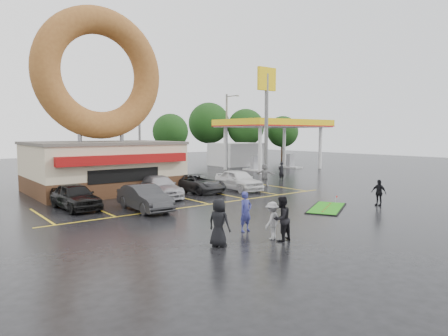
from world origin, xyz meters
TOP-DOWN VIEW (x-y plane):
  - ground at (0.00, 0.00)m, footprint 120.00×120.00m
  - donut_shop at (-3.00, 12.97)m, footprint 10.20×8.70m
  - gas_station at (20.00, 20.94)m, footprint 12.30×13.65m
  - shell_sign at (13.00, 12.00)m, footprint 2.20×0.36m
  - streetlight_mid at (4.00, 20.92)m, footprint 0.40×2.21m
  - streetlight_right at (16.00, 21.92)m, footprint 0.40×2.21m
  - tree_far_a at (26.00, 30.00)m, footprint 5.60×5.60m
  - tree_far_b at (32.00, 28.00)m, footprint 4.90×4.90m
  - tree_far_c at (22.00, 34.00)m, footprint 6.30×6.30m
  - tree_far_d at (14.00, 32.00)m, footprint 4.90×4.90m
  - car_black at (-6.96, 6.84)m, footprint 2.04×4.46m
  - car_dgrey at (-4.02, 4.06)m, footprint 1.55×4.38m
  - car_silver at (-1.11, 7.67)m, footprint 2.59×5.11m
  - car_grey at (2.30, 8.00)m, footprint 2.47×4.84m
  - car_white at (5.23, 6.91)m, footprint 2.29×4.77m
  - person_blue at (-2.67, -3.02)m, footprint 0.67×0.47m
  - person_blackjkt at (-2.58, -5.10)m, footprint 0.96×0.79m
  - person_hoodie at (-2.67, -4.66)m, footprint 1.13×0.87m
  - person_bystander at (-5.02, -4.16)m, footprint 0.87×1.06m
  - person_cameraman at (7.71, -3.18)m, footprint 0.43×0.94m
  - person_walker_near at (8.65, 7.60)m, footprint 1.34×1.74m
  - person_walker_far at (12.08, 9.06)m, footprint 0.64×0.43m
  - putting_green at (4.50, -1.88)m, footprint 4.36×3.45m

SIDE VIEW (x-z plane):
  - ground at x=0.00m, z-range 0.00..0.00m
  - putting_green at x=4.50m, z-range -0.22..0.29m
  - car_grey at x=2.30m, z-range 0.00..1.31m
  - car_silver at x=-1.11m, z-range 0.00..1.42m
  - car_dgrey at x=-4.02m, z-range 0.00..1.44m
  - car_black at x=-6.96m, z-range 0.00..1.48m
  - person_hoodie at x=-2.67m, z-range 0.00..1.54m
  - person_cameraman at x=7.71m, z-range 0.00..1.57m
  - car_white at x=5.23m, z-range 0.00..1.57m
  - person_walker_far at x=12.08m, z-range 0.00..1.71m
  - person_blue at x=-2.67m, z-range 0.00..1.77m
  - person_blackjkt at x=-2.58m, z-range 0.00..1.81m
  - person_walker_near at x=8.65m, z-range 0.00..1.84m
  - person_bystander at x=-5.02m, z-range 0.00..1.85m
  - gas_station at x=20.00m, z-range 0.75..6.65m
  - donut_shop at x=-3.00m, z-range -2.29..11.21m
  - tree_far_b at x=32.00m, z-range 1.03..8.03m
  - tree_far_d at x=14.00m, z-range 1.03..8.03m
  - streetlight_mid at x=4.00m, z-range 0.28..9.28m
  - streetlight_right at x=16.00m, z-range 0.28..9.28m
  - tree_far_a at x=26.00m, z-range 1.18..9.18m
  - tree_far_c at x=22.00m, z-range 1.34..10.34m
  - shell_sign at x=13.00m, z-range 2.08..12.68m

